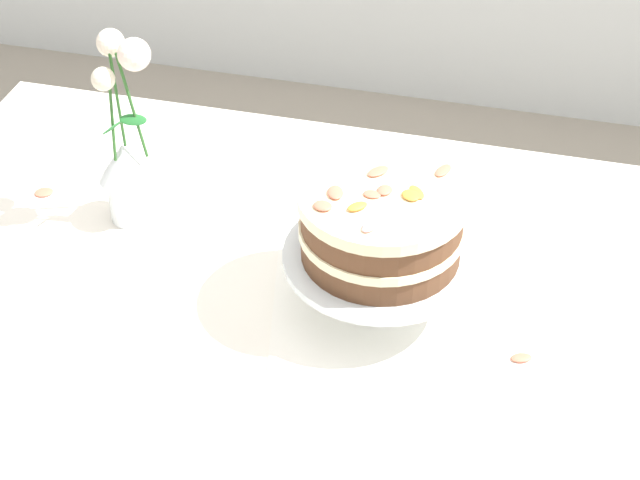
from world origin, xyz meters
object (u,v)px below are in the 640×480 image
object	(u,v)px
flower_vase	(125,151)
dining_table	(279,353)
layer_cake	(382,223)
cake_stand	(380,262)

from	to	relation	value
flower_vase	dining_table	bearing A→B (deg)	-28.53
layer_cake	dining_table	bearing A→B (deg)	-160.42
cake_stand	layer_cake	xyz separation A→B (m)	(-0.00, -0.00, 0.07)
cake_stand	layer_cake	size ratio (longest dim) A/B	1.19
layer_cake	flower_vase	size ratio (longest dim) A/B	0.72
layer_cake	flower_vase	distance (m)	0.46
cake_stand	layer_cake	bearing A→B (deg)	-120.94
layer_cake	flower_vase	world-z (taller)	flower_vase
dining_table	layer_cake	distance (m)	0.29
dining_table	flower_vase	world-z (taller)	flower_vase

